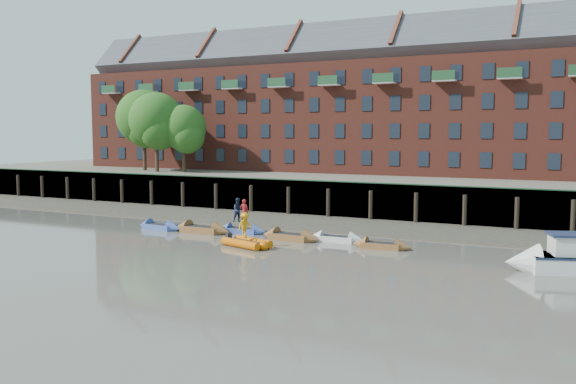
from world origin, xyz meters
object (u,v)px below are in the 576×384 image
Objects in this scene: rowboat_6 at (382,246)px; person_rower_a at (244,211)px; rowboat_5 at (336,239)px; rowboat_1 at (159,227)px; person_rower_b at (238,210)px; rowboat_2 at (202,229)px; motor_launch at (560,259)px; rowboat_4 at (290,237)px; rib_tender at (248,243)px; rowboat_3 at (242,230)px; person_rib_crew at (245,225)px.

person_rower_a is at bearing 171.95° from rowboat_6.
person_rower_a reaches higher than rowboat_5.
person_rower_b is (6.29, 1.64, 1.49)m from rowboat_1.
motor_launch is at bearing -3.87° from rowboat_2.
rowboat_4 is (7.48, 0.16, -0.02)m from rowboat_2.
rowboat_4 reaches higher than rib_tender.
rowboat_3 is 2.38× the size of person_rib_crew.
rowboat_4 is at bearing 86.52° from rib_tender.
motor_launch is at bearing -3.06° from rowboat_4.
rowboat_2 is at bearing 11.25° from person_rower_a.
rowboat_6 is at bearing 165.43° from person_rower_a.
person_rib_crew is at bearing -139.59° from rowboat_5.
person_rower_b reaches higher than rib_tender.
motor_launch is at bearing 162.87° from person_rower_a.
person_rower_b is at bearing 144.58° from rib_tender.
rib_tender is (-4.52, -4.48, 0.06)m from rowboat_5.
motor_launch reaches higher than rib_tender.
motor_launch reaches higher than rowboat_2.
motor_launch reaches higher than rowboat_3.
person_rower_a reaches higher than rowboat_6.
rib_tender is at bearing -106.41° from rowboat_4.
rowboat_1 is 6.87m from rowboat_3.
person_rower_b is at bearing 19.71° from rowboat_1.
rowboat_2 reaches higher than rowboat_5.
rowboat_5 is (7.82, -0.14, 0.01)m from rowboat_3.
rib_tender is (-8.17, -3.41, 0.07)m from rowboat_6.
rowboat_6 is 1.08× the size of rib_tender.
person_rower_a reaches higher than rowboat_2.
person_rower_b is at bearing 55.63° from person_rib_crew.
rowboat_6 is (11.46, -1.21, 0.00)m from rowboat_3.
motor_launch is 19.33m from person_rib_crew.
rowboat_2 reaches higher than rib_tender.
rowboat_6 is (6.80, -0.19, -0.03)m from rowboat_4.
motor_launch is (17.62, -2.32, 0.46)m from rowboat_4.
rowboat_5 is at bearing 6.59° from rowboat_2.
rowboat_1 is 0.91× the size of rowboat_4.
rowboat_2 is 1.33× the size of rib_tender.
person_rib_crew is at bearing -160.51° from rowboat_6.
person_rib_crew is (-0.29, 0.06, 1.17)m from rib_tender.
person_rib_crew reaches higher than rowboat_3.
rowboat_1 is 2.30× the size of person_rower_b.
rowboat_4 reaches higher than rowboat_1.
person_rower_a is 0.99× the size of person_rower_b.
person_rower_b is at bearing 141.46° from rowboat_3.
person_rib_crew is (-8.46, -3.35, 1.24)m from rowboat_6.
rowboat_3 is 0.58× the size of motor_launch.
rowboat_4 is 0.67× the size of motor_launch.
person_rower_a is (-3.01, 4.57, 1.43)m from rib_tender.
person_rower_b is at bearing 170.67° from rowboat_6.
person_rower_a is 0.80m from person_rower_b.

